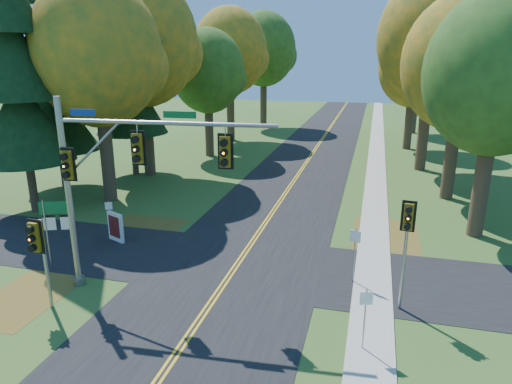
% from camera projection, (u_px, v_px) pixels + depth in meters
% --- Properties ---
extents(ground, '(160.00, 160.00, 0.00)m').
position_uv_depth(ground, '(224.00, 283.00, 19.69)').
color(ground, '#30561E').
rests_on(ground, ground).
extents(road_main, '(8.00, 160.00, 0.02)m').
position_uv_depth(road_main, '(224.00, 283.00, 19.69)').
color(road_main, black).
rests_on(road_main, ground).
extents(road_cross, '(60.00, 6.00, 0.02)m').
position_uv_depth(road_cross, '(238.00, 263.00, 21.54)').
color(road_cross, black).
rests_on(road_cross, ground).
extents(centerline_left, '(0.10, 160.00, 0.01)m').
position_uv_depth(centerline_left, '(222.00, 283.00, 19.71)').
color(centerline_left, gold).
rests_on(centerline_left, road_main).
extents(centerline_right, '(0.10, 160.00, 0.01)m').
position_uv_depth(centerline_right, '(227.00, 283.00, 19.66)').
color(centerline_right, gold).
rests_on(centerline_right, road_main).
extents(sidewalk_east, '(1.60, 160.00, 0.06)m').
position_uv_depth(sidewalk_east, '(372.00, 301.00, 18.19)').
color(sidewalk_east, '#9E998E').
rests_on(sidewalk_east, ground).
extents(leaf_patch_w_near, '(4.00, 6.00, 0.00)m').
position_uv_depth(leaf_patch_w_near, '(135.00, 235.00, 24.96)').
color(leaf_patch_w_near, brown).
rests_on(leaf_patch_w_near, ground).
extents(leaf_patch_e, '(3.50, 8.00, 0.00)m').
position_uv_depth(leaf_patch_e, '(386.00, 245.00, 23.61)').
color(leaf_patch_e, brown).
rests_on(leaf_patch_e, ground).
extents(leaf_patch_w_far, '(3.00, 5.00, 0.00)m').
position_uv_depth(leaf_patch_w_far, '(28.00, 295.00, 18.72)').
color(leaf_patch_w_far, brown).
rests_on(leaf_patch_w_far, ground).
extents(tree_w_a, '(8.00, 8.00, 14.15)m').
position_uv_depth(tree_w_a, '(99.00, 54.00, 28.32)').
color(tree_w_a, '#38281C').
rests_on(tree_w_a, ground).
extents(tree_e_a, '(7.20, 7.20, 12.73)m').
position_uv_depth(tree_e_a, '(499.00, 74.00, 22.56)').
color(tree_e_a, '#38281C').
rests_on(tree_e_a, ground).
extents(tree_w_b, '(8.60, 8.60, 15.38)m').
position_uv_depth(tree_w_b, '(143.00, 42.00, 34.60)').
color(tree_w_b, '#38281C').
rests_on(tree_w_b, ground).
extents(tree_e_b, '(7.60, 7.60, 13.33)m').
position_uv_depth(tree_e_b, '(464.00, 64.00, 28.90)').
color(tree_e_b, '#38281C').
rests_on(tree_e_b, ground).
extents(tree_w_c, '(6.80, 6.80, 11.91)m').
position_uv_depth(tree_w_c, '(208.00, 72.00, 42.36)').
color(tree_w_c, '#38281C').
rests_on(tree_w_c, ground).
extents(tree_e_c, '(8.80, 8.80, 15.79)m').
position_uv_depth(tree_e_c, '(434.00, 39.00, 36.16)').
color(tree_e_c, '#38281C').
rests_on(tree_e_c, ground).
extents(tree_w_d, '(8.20, 8.20, 14.56)m').
position_uv_depth(tree_w_d, '(231.00, 52.00, 50.04)').
color(tree_w_d, '#38281C').
rests_on(tree_w_d, ground).
extents(tree_e_d, '(7.00, 7.00, 12.32)m').
position_uv_depth(tree_e_d, '(415.00, 67.00, 45.52)').
color(tree_e_d, '#38281C').
rests_on(tree_e_d, ground).
extents(tree_w_e, '(8.40, 8.40, 14.97)m').
position_uv_depth(tree_w_e, '(264.00, 50.00, 59.76)').
color(tree_w_e, '#38281C').
rests_on(tree_w_e, ground).
extents(tree_e_e, '(7.80, 7.80, 13.74)m').
position_uv_depth(tree_e_e, '(420.00, 57.00, 54.87)').
color(tree_e_e, '#38281C').
rests_on(tree_e_e, ground).
extents(pine_a, '(5.60, 5.60, 19.48)m').
position_uv_depth(pine_a, '(14.00, 60.00, 26.09)').
color(pine_a, '#38281C').
rests_on(pine_a, ground).
extents(pine_b, '(5.60, 5.60, 17.31)m').
position_uv_depth(pine_b, '(52.00, 74.00, 31.38)').
color(pine_b, '#38281C').
rests_on(pine_b, ground).
extents(pine_c, '(5.60, 5.60, 20.56)m').
position_uv_depth(pine_c, '(127.00, 51.00, 34.84)').
color(pine_c, '#38281C').
rests_on(pine_c, ground).
extents(traffic_mast, '(8.77, 1.18, 7.96)m').
position_uv_depth(traffic_mast, '(115.00, 172.00, 17.70)').
color(traffic_mast, gray).
rests_on(traffic_mast, ground).
extents(east_signal_pole, '(0.52, 0.60, 4.48)m').
position_uv_depth(east_signal_pole, '(407.00, 229.00, 16.60)').
color(east_signal_pole, gray).
rests_on(east_signal_pole, ground).
extents(ped_signal_pole, '(0.59, 0.68, 3.73)m').
position_uv_depth(ped_signal_pole, '(38.00, 243.00, 16.87)').
color(ped_signal_pole, '#909498').
rests_on(ped_signal_pole, ground).
extents(route_sign_cluster, '(1.44, 0.58, 3.26)m').
position_uv_depth(route_sign_cluster, '(58.00, 220.00, 20.65)').
color(route_sign_cluster, gray).
rests_on(route_sign_cluster, ground).
extents(info_kiosk, '(1.11, 0.61, 1.58)m').
position_uv_depth(info_kiosk, '(116.00, 227.00, 23.93)').
color(info_kiosk, silver).
rests_on(info_kiosk, ground).
extents(reg_sign_e_north, '(0.45, 0.21, 2.50)m').
position_uv_depth(reg_sign_e_north, '(355.00, 246.00, 19.29)').
color(reg_sign_e_north, gray).
rests_on(reg_sign_e_north, ground).
extents(reg_sign_e_south, '(0.42, 0.14, 2.24)m').
position_uv_depth(reg_sign_e_south, '(365.00, 309.00, 14.84)').
color(reg_sign_e_south, gray).
rests_on(reg_sign_e_south, ground).
extents(reg_sign_w, '(0.36, 0.17, 2.00)m').
position_uv_depth(reg_sign_w, '(109.00, 212.00, 24.44)').
color(reg_sign_w, gray).
rests_on(reg_sign_w, ground).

